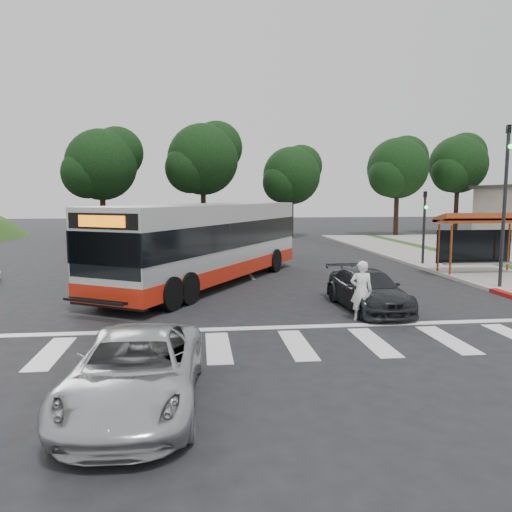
{
  "coord_description": "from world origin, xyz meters",
  "views": [
    {
      "loc": [
        -2.45,
        -17.05,
        3.74
      ],
      "look_at": [
        -0.41,
        0.61,
        1.6
      ],
      "focal_mm": 35.0,
      "sensor_mm": 36.0,
      "label": 1
    }
  ],
  "objects": [
    {
      "name": "ground",
      "position": [
        0.0,
        0.0,
        0.0
      ],
      "size": [
        140.0,
        140.0,
        0.0
      ],
      "primitive_type": "plane",
      "color": "black",
      "rests_on": "ground"
    },
    {
      "name": "sidewalk_east",
      "position": [
        11.0,
        8.0,
        0.06
      ],
      "size": [
        4.0,
        40.0,
        0.12
      ],
      "primitive_type": "cube",
      "color": "gray",
      "rests_on": "ground"
    },
    {
      "name": "curb_east",
      "position": [
        9.0,
        8.0,
        0.07
      ],
      "size": [
        0.3,
        40.0,
        0.15
      ],
      "primitive_type": "cube",
      "color": "#9E9991",
      "rests_on": "ground"
    },
    {
      "name": "crosswalk_ladder",
      "position": [
        0.0,
        -5.0,
        0.01
      ],
      "size": [
        18.0,
        2.6,
        0.01
      ],
      "primitive_type": "cube",
      "color": "silver",
      "rests_on": "ground"
    },
    {
      "name": "bus_shelter",
      "position": [
        10.8,
        5.1,
        2.35
      ],
      "size": [
        4.2,
        1.6,
        2.86
      ],
      "color": "#923B18",
      "rests_on": "sidewalk_east"
    },
    {
      "name": "traffic_signal_ne_tall",
      "position": [
        9.6,
        1.49,
        3.88
      ],
      "size": [
        0.18,
        0.37,
        6.5
      ],
      "color": "black",
      "rests_on": "ground"
    },
    {
      "name": "traffic_signal_ne_short",
      "position": [
        9.6,
        8.49,
        2.48
      ],
      "size": [
        0.18,
        0.37,
        4.0
      ],
      "color": "black",
      "rests_on": "ground"
    },
    {
      "name": "tree_ne_a",
      "position": [
        16.08,
        28.06,
        6.39
      ],
      "size": [
        6.16,
        5.74,
        9.3
      ],
      "color": "black",
      "rests_on": "parking_lot"
    },
    {
      "name": "tree_ne_b",
      "position": [
        23.08,
        30.06,
        6.92
      ],
      "size": [
        6.16,
        5.74,
        10.02
      ],
      "color": "black",
      "rests_on": "ground"
    },
    {
      "name": "tree_north_a",
      "position": [
        -1.92,
        26.07,
        6.92
      ],
      "size": [
        6.6,
        6.15,
        10.17
      ],
      "color": "black",
      "rests_on": "ground"
    },
    {
      "name": "tree_north_b",
      "position": [
        6.07,
        28.06,
        5.66
      ],
      "size": [
        5.72,
        5.33,
        8.43
      ],
      "color": "black",
      "rests_on": "ground"
    },
    {
      "name": "tree_north_c",
      "position": [
        -9.92,
        24.06,
        6.29
      ],
      "size": [
        6.16,
        5.74,
        9.3
      ],
      "color": "black",
      "rests_on": "ground"
    },
    {
      "name": "transit_bus",
      "position": [
        -2.03,
        4.18,
        1.7
      ],
      "size": [
        9.1,
        12.81,
        3.4
      ],
      "primitive_type": null,
      "rotation": [
        0.0,
        0.0,
        -0.53
      ],
      "color": "#AFB2B4",
      "rests_on": "ground"
    },
    {
      "name": "pedestrian",
      "position": [
        2.41,
        -2.74,
        0.91
      ],
      "size": [
        0.73,
        0.55,
        1.82
      ],
      "primitive_type": "imported",
      "rotation": [
        0.0,
        0.0,
        2.96
      ],
      "color": "white",
      "rests_on": "ground"
    },
    {
      "name": "dark_sedan",
      "position": [
        3.12,
        -1.29,
        0.65
      ],
      "size": [
        2.06,
        4.55,
        1.29
      ],
      "primitive_type": "imported",
      "rotation": [
        0.0,
        0.0,
        0.06
      ],
      "color": "#212527",
      "rests_on": "ground"
    },
    {
      "name": "silver_suv_south",
      "position": [
        -3.59,
        -8.33,
        0.66
      ],
      "size": [
        2.4,
        4.86,
        1.32
      ],
      "primitive_type": "imported",
      "rotation": [
        0.0,
        0.0,
        -0.04
      ],
      "color": "#B1B4B6",
      "rests_on": "ground"
    }
  ]
}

